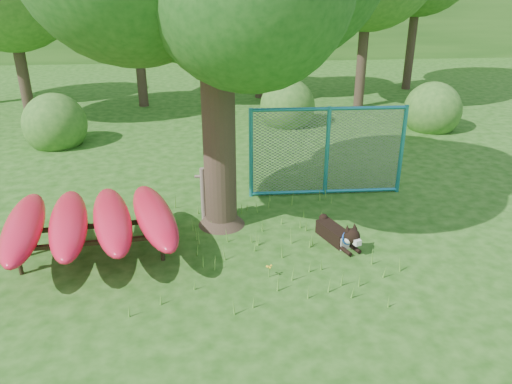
{
  "coord_description": "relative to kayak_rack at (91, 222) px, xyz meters",
  "views": [
    {
      "loc": [
        -0.6,
        -6.91,
        4.57
      ],
      "look_at": [
        0.2,
        1.2,
        1.0
      ],
      "focal_mm": 35.0,
      "sensor_mm": 36.0,
      "label": 1
    }
  ],
  "objects": [
    {
      "name": "wooden_post",
      "position": [
        1.9,
        1.27,
        -0.11
      ],
      "size": [
        0.31,
        0.12,
        1.12
      ],
      "rotation": [
        0.0,
        0.0,
        -0.13
      ],
      "color": "#6B5D50",
      "rests_on": "ground"
    },
    {
      "name": "wooded_hillside",
      "position": [
        2.66,
        27.11,
        2.29
      ],
      "size": [
        80.0,
        12.0,
        6.0
      ],
      "primitive_type": "cube",
      "color": "#2E601F",
      "rests_on": "ground"
    },
    {
      "name": "wildflower_clump",
      "position": [
        2.95,
        -0.91,
        -0.53
      ],
      "size": [
        0.1,
        0.1,
        0.23
      ],
      "rotation": [
        0.0,
        0.0,
        -0.09
      ],
      "color": "#599831",
      "rests_on": "ground"
    },
    {
      "name": "shrub_mid",
      "position": [
        4.66,
        8.11,
        -0.71
      ],
      "size": [
        1.8,
        1.8,
        1.8
      ],
      "primitive_type": "sphere",
      "color": "#2E601F",
      "rests_on": "ground"
    },
    {
      "name": "fence_section",
      "position": [
        4.63,
        2.34,
        0.3
      ],
      "size": [
        3.44,
        0.16,
        3.35
      ],
      "rotation": [
        0.0,
        0.0,
        -0.02
      ],
      "color": "teal",
      "rests_on": "ground"
    },
    {
      "name": "husky_dog",
      "position": [
        4.38,
        0.05,
        -0.51
      ],
      "size": [
        0.65,
        1.22,
        0.56
      ],
      "rotation": [
        0.0,
        0.0,
        0.37
      ],
      "color": "black",
      "rests_on": "ground"
    },
    {
      "name": "shrub_left",
      "position": [
        -2.34,
        6.61,
        -0.71
      ],
      "size": [
        1.8,
        1.8,
        1.8
      ],
      "primitive_type": "sphere",
      "color": "#2E601F",
      "rests_on": "ground"
    },
    {
      "name": "ground",
      "position": [
        2.66,
        -0.89,
        -0.71
      ],
      "size": [
        80.0,
        80.0,
        0.0
      ],
      "primitive_type": "plane",
      "color": "#19470E",
      "rests_on": "ground"
    },
    {
      "name": "shrub_right",
      "position": [
        9.16,
        7.11,
        -0.71
      ],
      "size": [
        1.8,
        1.8,
        1.8
      ],
      "primitive_type": "sphere",
      "color": "#2E601F",
      "rests_on": "ground"
    },
    {
      "name": "kayak_rack",
      "position": [
        0.0,
        0.0,
        0.0
      ],
      "size": [
        3.31,
        2.95,
        0.93
      ],
      "rotation": [
        0.0,
        0.0,
        0.1
      ],
      "color": "black",
      "rests_on": "ground"
    }
  ]
}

